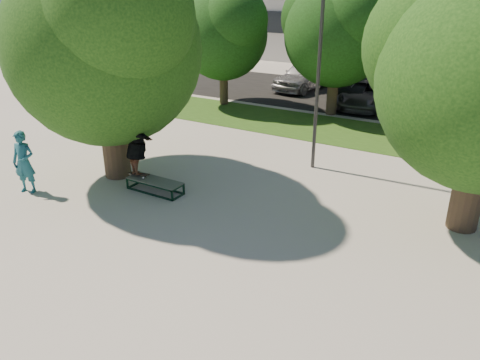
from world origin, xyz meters
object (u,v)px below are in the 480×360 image
Objects in this scene: lamppost at (318,75)px; bystander at (24,162)px; grind_box at (155,186)px; car_dark at (352,88)px; tree_left at (104,36)px; car_silver_a at (305,75)px; car_grey at (367,94)px; car_silver_b at (442,95)px.

bystander is (-6.61, -6.34, -2.20)m from lamppost.
grind_box is 14.26m from car_dark.
tree_left is 3.73× the size of bystander.
car_grey is at bearing -20.22° from car_silver_a.
grind_box is at bearing -13.10° from tree_left.
car_grey is (4.42, -2.27, -0.16)m from car_silver_a.
car_silver_a is at bearing 172.67° from car_silver_b.
grind_box is 0.37× the size of car_silver_a.
bystander is 17.89m from car_silver_a.
tree_left reaches higher than bystander.
bystander is 16.57m from car_grey.
car_grey is at bearing 95.96° from lamppost.
car_silver_b is at bearing -2.33° from car_dark.
tree_left is at bearing 166.90° from grind_box.
tree_left reaches higher than car_grey.
tree_left reaches higher than lamppost.
grind_box is 0.34× the size of car_silver_b.
car_silver_b is (5.67, 14.86, 0.58)m from grind_box.
grind_box is at bearing -110.80° from car_silver_b.
bystander reaches higher than car_silver_b.
lamppost is 6.23m from grind_box.
tree_left is at bearing -143.58° from lamppost.
car_dark is (1.35, 14.18, 0.55)m from grind_box.
car_dark is 0.85× the size of car_silver_b.
grind_box is (-3.31, -4.37, -2.96)m from lamppost.
car_silver_b is at bearing 41.48° from bystander.
bystander is at bearing -113.18° from car_grey.
lamppost reaches higher than bystander.
tree_left is 14.59m from car_dark.
car_grey is (1.00, -0.59, -0.08)m from car_dark.
car_grey is at bearing -159.14° from car_silver_b.
car_silver_a is 4.98m from car_grey.
lamppost reaches higher than car_dark.
car_silver_b is (7.66, 14.39, -3.66)m from tree_left.
grind_box is 0.38× the size of car_grey.
car_grey is (-0.96, 9.23, -2.49)m from lamppost.
car_silver_a reaches higher than car_dark.
car_dark reaches higher than grind_box.
lamppost is at bearing -57.92° from car_silver_a.
bystander is 0.40× the size of car_silver_a.
car_silver_b reaches higher than car_grey.
lamppost is at bearing -102.62° from car_silver_b.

